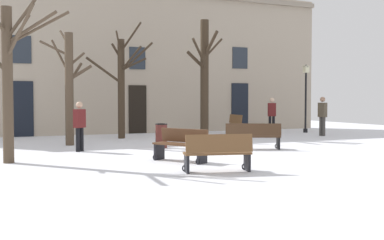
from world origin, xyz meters
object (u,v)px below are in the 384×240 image
Objects in this scene: tree_foreground at (122,83)px; person_near_bench at (322,114)px; tree_left_of_center at (9,74)px; person_crossing_plaza at (272,113)px; bench_near_center_tree at (218,153)px; bench_back_to_back_right at (238,124)px; bench_back_to_back_left at (181,144)px; litter_bin at (161,136)px; tree_near_facade at (204,76)px; tree_center at (69,85)px; bench_by_litter_bin at (253,136)px; person_by_shop_door at (80,124)px; streetlamp at (306,91)px.

tree_foreground reaches higher than person_near_bench.
person_crossing_plaza is at bearing 28.11° from tree_left_of_center.
bench_near_center_tree is 12.48m from bench_back_to_back_right.
bench_back_to_back_left is 2.10m from bench_near_center_tree.
tree_foreground is at bearing 145.81° from bench_back_to_back_left.
person_near_bench is (8.68, 2.14, 0.59)m from litter_bin.
tree_left_of_center is at bearing 129.67° from bench_back_to_back_right.
tree_near_facade is 5.82m from person_near_bench.
bench_back_to_back_left is 0.89× the size of person_near_bench.
tree_left_of_center is 0.95× the size of tree_foreground.
tree_near_facade reaches higher than tree_center.
bench_near_center_tree is (-3.36, -4.06, 0.00)m from bench_by_litter_bin.
tree_left_of_center is 7.95m from bench_by_litter_bin.
tree_foreground reaches higher than tree_center.
bench_back_to_back_right is 0.89× the size of person_near_bench.
tree_foreground reaches higher than bench_back_to_back_left.
tree_foreground is at bearing -158.00° from person_crossing_plaza.
person_by_shop_door is at bearing -90.38° from person_near_bench.
tree_near_facade is at bearing -100.36° from bench_near_center_tree.
person_by_shop_door is (-2.82, -0.03, 0.46)m from litter_bin.
bench_back_to_back_left is (-0.53, -8.13, -1.94)m from tree_foreground.
bench_near_center_tree is at bearing -92.59° from tree_foreground.
streetlamp is at bearing -1.16° from tree_foreground.
tree_center is at bearing 168.54° from bench_back_to_back_left.
tree_left_of_center is 1.36× the size of streetlamp.
bench_back_to_back_right is at bearing -145.38° from person_near_bench.
tree_foreground reaches higher than bench_by_litter_bin.
tree_foreground is at bearing -40.95° from bench_by_litter_bin.
tree_near_facade is 3.21× the size of bench_back_to_back_left.
person_crossing_plaza is (8.22, 8.18, 0.53)m from bench_back_to_back_left.
person_near_bench is (11.45, -0.15, -1.20)m from tree_center.
bench_near_center_tree is (0.07, -2.10, -0.01)m from bench_back_to_back_left.
bench_near_center_tree is (2.10, -8.02, -1.76)m from tree_center.
streetlamp reaches higher than bench_back_to_back_right.
tree_near_facade is 6.15m from streetlamp.
person_crossing_plaza is (-1.87, 0.24, -1.14)m from streetlamp.
tree_center is 6.21m from tree_near_facade.
tree_near_facade is 2.93× the size of person_crossing_plaza.
tree_foreground is 2.79× the size of person_crossing_plaza.
litter_bin is at bearing -40.29° from person_by_shop_door.
person_crossing_plaza is (4.80, 6.22, 0.54)m from bench_by_litter_bin.
bench_back_to_back_left is at bearing -93.74° from tree_foreground.
person_by_shop_door is (-12.19, -4.34, -1.24)m from streetlamp.
tree_left_of_center is at bearing -156.95° from litter_bin.
bench_back_to_back_right is (10.83, 7.07, -1.89)m from tree_left_of_center.
person_crossing_plaza is (1.68, -0.39, 0.51)m from bench_back_to_back_right.
tree_near_facade reaches higher than person_near_bench.
tree_near_facade is at bearing 126.01° from bench_back_to_back_right.
bench_back_to_back_right is at bearing 29.49° from tree_near_facade.
person_near_bench is at bearing -14.90° from tree_foreground.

